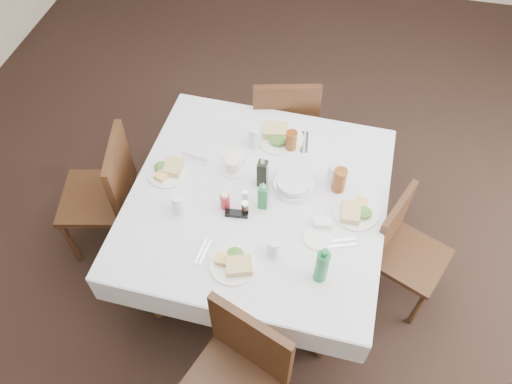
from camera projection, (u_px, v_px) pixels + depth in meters
ground_plane at (281, 240)px, 3.60m from camera, size 7.00×7.00×0.00m
room_shell at (296, 37)px, 2.24m from camera, size 6.04×7.04×2.80m
dining_table at (258, 204)px, 2.94m from camera, size 1.51×1.51×0.76m
chair_north at (284, 120)px, 3.58m from camera, size 0.54×0.54×0.94m
chair_south at (238, 371)px, 2.48m from camera, size 0.59×0.59×0.96m
chair_east at (402, 245)px, 3.02m from camera, size 0.52×0.52×0.83m
chair_west at (108, 190)px, 3.19m from camera, size 0.54×0.54×0.95m
meal_north at (279, 136)px, 3.14m from camera, size 0.29×0.29×0.06m
meal_south at (234, 262)px, 2.59m from camera, size 0.26×0.26×0.06m
meal_east at (356, 212)px, 2.79m from camera, size 0.26×0.26×0.06m
meal_west at (168, 170)px, 2.98m from camera, size 0.24×0.24×0.05m
side_plate_a at (234, 153)px, 3.08m from camera, size 0.15×0.15×0.01m
side_plate_b at (318, 238)px, 2.70m from camera, size 0.15×0.15×0.01m
water_n at (255, 137)px, 3.07m from camera, size 0.08×0.08×0.14m
water_s at (274, 248)px, 2.60m from camera, size 0.07×0.07×0.12m
water_e at (334, 174)px, 2.89m from camera, size 0.08×0.08×0.14m
water_w at (178, 204)px, 2.77m from camera, size 0.07×0.07×0.13m
iced_tea_a at (291, 141)px, 3.05m from camera, size 0.07×0.07×0.15m
iced_tea_b at (339, 180)px, 2.85m from camera, size 0.08×0.08×0.16m
bread_basket at (294, 184)px, 2.89m from camera, size 0.23×0.23×0.08m
oil_cruet_dark at (262, 173)px, 2.86m from camera, size 0.06×0.06×0.24m
oil_cruet_green at (263, 196)px, 2.77m from camera, size 0.05×0.05×0.21m
ketchup_bottle at (225, 201)px, 2.80m from camera, size 0.06×0.06×0.12m
salt_shaker at (245, 196)px, 2.85m from camera, size 0.03×0.03×0.07m
pepper_shaker at (245, 208)px, 2.78m from camera, size 0.04×0.04×0.09m
coffee_mug at (233, 166)px, 2.97m from camera, size 0.14×0.14×0.10m
sunglasses at (237, 214)px, 2.79m from camera, size 0.13×0.06×0.03m
green_bottle at (322, 266)px, 2.47m from camera, size 0.07×0.07×0.26m
sugar_caddy at (322, 223)px, 2.74m from camera, size 0.11×0.07×0.05m
cutlery_n at (304, 142)px, 3.14m from camera, size 0.07×0.19×0.01m
cutlery_s at (203, 252)px, 2.65m from camera, size 0.06×0.16×0.01m
cutlery_e at (336, 243)px, 2.68m from camera, size 0.21×0.12×0.01m
cutlery_w at (195, 159)px, 3.05m from camera, size 0.19×0.07×0.01m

